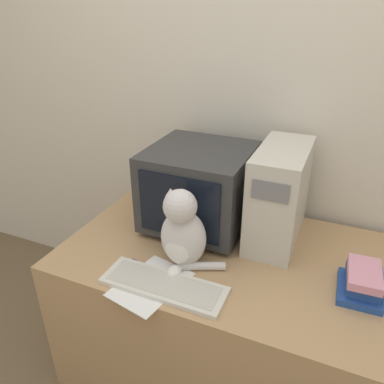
% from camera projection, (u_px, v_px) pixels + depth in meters
% --- Properties ---
extents(wall_back, '(7.00, 0.05, 2.50)m').
position_uv_depth(wall_back, '(261.00, 102.00, 1.79)').
color(wall_back, beige).
rests_on(wall_back, ground_plane).
extents(desk, '(1.36, 0.85, 0.71)m').
position_uv_depth(desk, '(221.00, 311.00, 1.79)').
color(desk, tan).
rests_on(desk, ground_plane).
extents(crt_monitor, '(0.45, 0.45, 0.38)m').
position_uv_depth(crt_monitor, '(199.00, 187.00, 1.73)').
color(crt_monitor, '#333333').
rests_on(crt_monitor, desk).
extents(computer_tower, '(0.20, 0.44, 0.43)m').
position_uv_depth(computer_tower, '(279.00, 195.00, 1.62)').
color(computer_tower, beige).
rests_on(computer_tower, desk).
extents(keyboard, '(0.48, 0.16, 0.02)m').
position_uv_depth(keyboard, '(164.00, 285.00, 1.41)').
color(keyboard, silver).
rests_on(keyboard, desk).
extents(cat, '(0.27, 0.21, 0.35)m').
position_uv_depth(cat, '(183.00, 232.00, 1.47)').
color(cat, silver).
rests_on(cat, desk).
extents(book_stack, '(0.16, 0.20, 0.11)m').
position_uv_depth(book_stack, '(363.00, 283.00, 1.36)').
color(book_stack, '#234793').
rests_on(book_stack, desk).
extents(pen, '(0.14, 0.04, 0.01)m').
position_uv_depth(pen, '(146.00, 266.00, 1.52)').
color(pen, navy).
rests_on(pen, desk).
extents(paper_sheet, '(0.26, 0.33, 0.00)m').
position_uv_depth(paper_sheet, '(151.00, 284.00, 1.43)').
color(paper_sheet, white).
rests_on(paper_sheet, desk).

